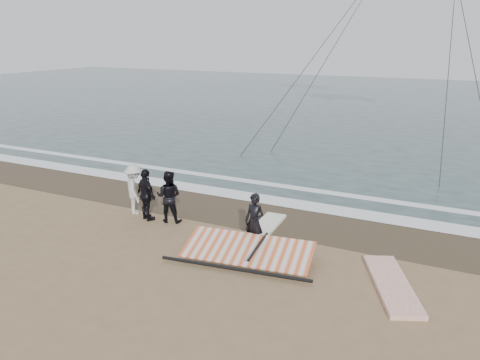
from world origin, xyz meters
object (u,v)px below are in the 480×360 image
object	(u,v)px
man_main	(254,221)
sail_rig	(248,250)
board_white	(392,284)
board_cream	(264,228)

from	to	relation	value
man_main	sail_rig	world-z (taller)	man_main
board_white	sail_rig	world-z (taller)	sail_rig
man_main	board_white	xyz separation A→B (m)	(3.74, -0.50, -0.73)
board_cream	man_main	bearing A→B (deg)	-81.60
board_cream	sail_rig	world-z (taller)	sail_rig
man_main	board_cream	bearing A→B (deg)	109.39
board_cream	sail_rig	distance (m)	1.90
board_white	sail_rig	bearing A→B (deg)	158.68
board_white	board_cream	world-z (taller)	board_white
man_main	board_cream	size ratio (longest dim) A/B	0.65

